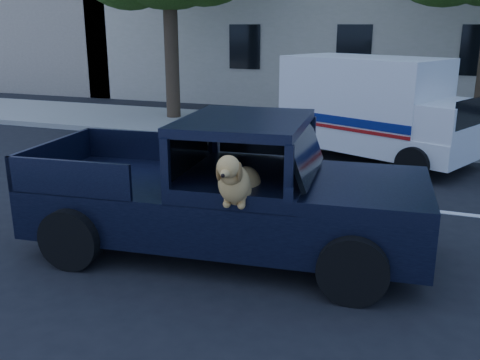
# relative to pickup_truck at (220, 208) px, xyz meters

# --- Properties ---
(ground) EXTENTS (120.00, 120.00, 0.00)m
(ground) POSITION_rel_pickup_truck_xyz_m (-1.33, -0.67, -0.63)
(ground) COLOR black
(ground) RESTS_ON ground
(far_sidewalk) EXTENTS (60.00, 4.00, 0.15)m
(far_sidewalk) POSITION_rel_pickup_truck_xyz_m (-1.33, 8.53, -0.55)
(far_sidewalk) COLOR gray
(far_sidewalk) RESTS_ON ground
(lane_stripes) EXTENTS (21.60, 0.14, 0.01)m
(lane_stripes) POSITION_rel_pickup_truck_xyz_m (0.67, 2.73, -0.62)
(lane_stripes) COLOR silver
(lane_stripes) RESTS_ON ground
(building_left) EXTENTS (12.00, 6.00, 8.00)m
(building_left) POSITION_rel_pickup_truck_xyz_m (-16.33, 15.83, 3.37)
(building_left) COLOR tan
(building_left) RESTS_ON ground
(pickup_truck) EXTENTS (5.37, 2.83, 1.86)m
(pickup_truck) POSITION_rel_pickup_truck_xyz_m (0.00, 0.00, 0.00)
(pickup_truck) COLOR black
(pickup_truck) RESTS_ON ground
(mail_truck) EXTENTS (4.63, 3.49, 2.31)m
(mail_truck) POSITION_rel_pickup_truck_xyz_m (1.27, 5.95, 0.38)
(mail_truck) COLOR silver
(mail_truck) RESTS_ON ground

